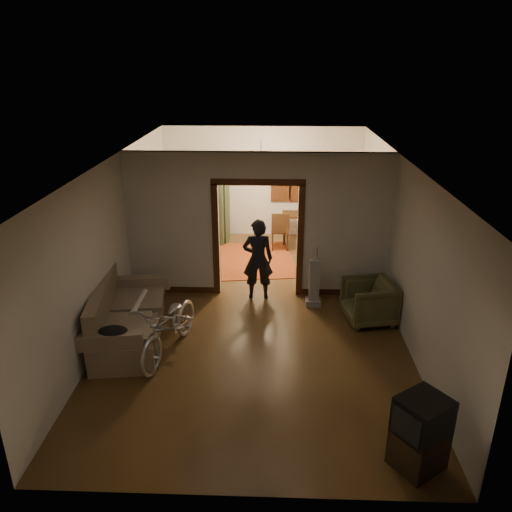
{
  "coord_description": "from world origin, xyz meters",
  "views": [
    {
      "loc": [
        0.3,
        -8.25,
        4.4
      ],
      "look_at": [
        0.0,
        -0.3,
        1.2
      ],
      "focal_mm": 35.0,
      "sensor_mm": 36.0,
      "label": 1
    }
  ],
  "objects_px": {
    "bicycle": "(170,327)",
    "locker": "(208,204)",
    "armchair": "(369,301)",
    "desk": "(302,228)",
    "person": "(258,259)",
    "sofa": "(128,313)"
  },
  "relations": [
    {
      "from": "armchair",
      "to": "person",
      "type": "xyz_separation_m",
      "value": [
        -1.99,
        0.87,
        0.42
      ]
    },
    {
      "from": "armchair",
      "to": "bicycle",
      "type": "bearing_deg",
      "value": -81.06
    },
    {
      "from": "bicycle",
      "to": "locker",
      "type": "xyz_separation_m",
      "value": [
        -0.06,
        5.2,
        0.5
      ]
    },
    {
      "from": "sofa",
      "to": "bicycle",
      "type": "bearing_deg",
      "value": -35.39
    },
    {
      "from": "armchair",
      "to": "person",
      "type": "height_order",
      "value": "person"
    },
    {
      "from": "bicycle",
      "to": "person",
      "type": "relative_size",
      "value": 1.14
    },
    {
      "from": "bicycle",
      "to": "locker",
      "type": "relative_size",
      "value": 0.93
    },
    {
      "from": "sofa",
      "to": "armchair",
      "type": "relative_size",
      "value": 2.58
    },
    {
      "from": "bicycle",
      "to": "person",
      "type": "bearing_deg",
      "value": 71.77
    },
    {
      "from": "sofa",
      "to": "bicycle",
      "type": "height_order",
      "value": "sofa"
    },
    {
      "from": "armchair",
      "to": "desk",
      "type": "height_order",
      "value": "armchair"
    },
    {
      "from": "bicycle",
      "to": "armchair",
      "type": "distance_m",
      "value": 3.5
    },
    {
      "from": "locker",
      "to": "person",
      "type": "bearing_deg",
      "value": -51.59
    },
    {
      "from": "person",
      "to": "armchair",
      "type": "bearing_deg",
      "value": 152.29
    },
    {
      "from": "armchair",
      "to": "locker",
      "type": "height_order",
      "value": "locker"
    },
    {
      "from": "sofa",
      "to": "locker",
      "type": "bearing_deg",
      "value": 73.27
    },
    {
      "from": "person",
      "to": "locker",
      "type": "bearing_deg",
      "value": -70.88
    },
    {
      "from": "locker",
      "to": "desk",
      "type": "height_order",
      "value": "locker"
    },
    {
      "from": "sofa",
      "to": "locker",
      "type": "relative_size",
      "value": 1.11
    },
    {
      "from": "armchair",
      "to": "desk",
      "type": "distance_m",
      "value": 4.1
    },
    {
      "from": "sofa",
      "to": "armchair",
      "type": "distance_m",
      "value": 4.13
    },
    {
      "from": "sofa",
      "to": "bicycle",
      "type": "xyz_separation_m",
      "value": [
        0.76,
        -0.39,
        -0.02
      ]
    }
  ]
}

